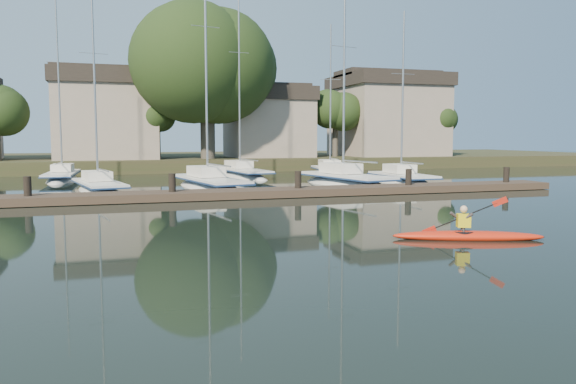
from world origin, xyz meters
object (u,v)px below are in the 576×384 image
object	(u,v)px
sailboat_4	(402,187)
sailboat_7	(330,178)
dock	(237,193)
sailboat_2	(209,192)
sailboat_1	(99,195)
kayak	(467,234)
sailboat_3	(345,189)
sailboat_5	(62,183)
sailboat_6	(241,179)

from	to	relation	value
sailboat_4	sailboat_7	distance (m)	8.08
dock	sailboat_2	bearing A→B (deg)	96.09
sailboat_1	kayak	bearing A→B (deg)	-71.45
sailboat_2	sailboat_3	world-z (taller)	sailboat_2
sailboat_1	sailboat_4	world-z (taller)	sailboat_1
sailboat_1	sailboat_5	size ratio (longest dim) A/B	0.93
sailboat_4	sailboat_5	world-z (taller)	sailboat_5
kayak	sailboat_3	distance (m)	17.36
sailboat_2	sailboat_3	bearing A→B (deg)	-13.01
sailboat_2	sailboat_3	distance (m)	7.97
dock	sailboat_7	bearing A→B (deg)	52.70
dock	sailboat_2	xyz separation A→B (m)	(-0.52, 4.92, -0.39)
sailboat_2	sailboat_1	bearing A→B (deg)	168.87
sailboat_3	sailboat_2	bearing A→B (deg)	165.81
sailboat_5	sailboat_6	size ratio (longest dim) A/B	0.88
sailboat_3	dock	bearing A→B (deg)	-160.19
sailboat_5	sailboat_4	bearing A→B (deg)	-21.52
sailboat_1	sailboat_5	bearing A→B (deg)	94.11
sailboat_5	sailboat_1	bearing A→B (deg)	-71.85
dock	sailboat_1	size ratio (longest dim) A/B	2.77
sailboat_3	sailboat_6	world-z (taller)	sailboat_6
sailboat_6	sailboat_7	xyz separation A→B (m)	(6.58, -0.60, -0.01)
sailboat_2	sailboat_6	xyz separation A→B (m)	(3.66, 8.43, 0.01)
sailboat_1	sailboat_4	size ratio (longest dim) A/B	1.06
sailboat_3	sailboat_7	bearing A→B (deg)	62.40
sailboat_3	sailboat_1	bearing A→B (deg)	166.60
sailboat_3	sailboat_5	distance (m)	18.54
sailboat_2	sailboat_5	distance (m)	11.98
sailboat_3	sailboat_7	size ratio (longest dim) A/B	1.15
dock	sailboat_5	distance (m)	16.20
sailboat_3	sailboat_7	world-z (taller)	sailboat_3
sailboat_2	sailboat_6	world-z (taller)	sailboat_2
dock	sailboat_1	world-z (taller)	sailboat_1
sailboat_7	sailboat_5	bearing A→B (deg)	-172.81
dock	sailboat_5	bearing A→B (deg)	122.81
dock	kayak	bearing A→B (deg)	-72.46
kayak	dock	bearing A→B (deg)	127.64
kayak	sailboat_7	xyz separation A→B (m)	(5.80, 25.13, -0.34)
dock	sailboat_3	distance (m)	8.76
kayak	sailboat_6	xyz separation A→B (m)	(-0.78, 25.73, -0.34)
sailboat_4	kayak	bearing A→B (deg)	-113.51
sailboat_2	sailboat_4	bearing A→B (deg)	-11.25
dock	sailboat_6	bearing A→B (deg)	76.79
kayak	dock	size ratio (longest dim) A/B	0.12
sailboat_6	sailboat_3	bearing A→B (deg)	-71.20
sailboat_3	sailboat_5	world-z (taller)	sailboat_3
dock	sailboat_6	world-z (taller)	sailboat_6
sailboat_3	sailboat_4	world-z (taller)	sailboat_3
dock	sailboat_3	bearing A→B (deg)	31.79
kayak	sailboat_2	distance (m)	17.86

